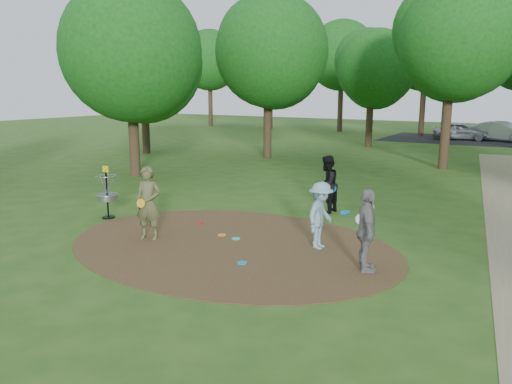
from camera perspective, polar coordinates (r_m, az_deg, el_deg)
The scene contains 15 objects.
ground at distance 12.13m, azimuth -2.95°, elevation -6.08°, with size 100.00×100.00×0.00m, color #2D5119.
dirt_clearing at distance 12.13m, azimuth -2.95°, elevation -6.04°, with size 8.40×8.40×0.02m, color #47301C.
parking_lot at distance 39.98m, azimuth 24.64°, elevation 5.35°, with size 14.00×8.00×0.01m, color black.
player_observer_with_disc at distance 12.64m, azimuth -12.21°, elevation -1.28°, with size 0.77×0.61×1.84m.
player_throwing_with_disc at distance 11.77m, azimuth 7.39°, elevation -2.68°, with size 0.99×1.03×1.60m.
player_walking_with_disc at distance 15.18m, azimuth 8.08°, elevation 0.87°, with size 0.73×0.90×1.76m.
player_waiting_with_disc at distance 10.42m, azimuth 12.52°, elevation -4.37°, with size 0.85×1.10×1.74m.
disc_ground_cyan at distance 12.54m, azimuth -2.31°, elevation -5.34°, with size 0.22×0.22×0.02m, color #1BDCDB.
disc_ground_blue at distance 10.85m, azimuth -1.58°, elevation -8.10°, with size 0.22×0.22×0.02m, color #0D8EE5.
disc_ground_red at distance 14.01m, azimuth -6.52°, elevation -3.57°, with size 0.22×0.22×0.02m, color red.
car_left at distance 39.89m, azimuth 22.27°, elevation 6.48°, with size 1.57×3.91×1.33m, color #97989E.
car_right at distance 39.92m, azimuth 26.28°, elevation 6.23°, with size 1.52×4.37×1.44m, color #A6AAAE.
disc_ground_orange at distance 12.87m, azimuth -3.92°, elevation -4.91°, with size 0.22×0.22×0.02m, color orange.
disc_golf_basket at distance 15.03m, azimuth -16.69°, elevation 0.36°, with size 0.63×0.63×1.54m.
tree_ring at distance 18.37m, azimuth 15.88°, elevation 15.76°, with size 36.93×45.63×8.71m.
Camera 1 is at (6.49, -9.56, 3.71)m, focal length 35.00 mm.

